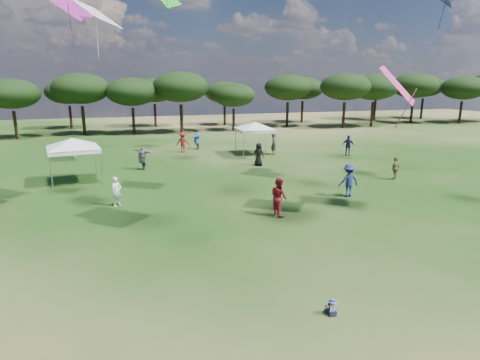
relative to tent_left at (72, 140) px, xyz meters
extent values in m
cylinder|color=black|center=(-8.04, 23.43, -1.20)|extent=(0.36, 0.36, 3.14)
ellipsoid|color=black|center=(-8.04, 23.43, 2.26)|extent=(6.11, 6.11, 3.29)
cylinder|color=black|center=(-0.92, 24.94, -1.04)|extent=(0.40, 0.40, 3.46)
ellipsoid|color=black|center=(-0.92, 24.94, 2.77)|extent=(6.73, 6.73, 3.63)
cylinder|color=black|center=(4.89, 23.76, -1.17)|extent=(0.37, 0.37, 3.21)
ellipsoid|color=black|center=(4.89, 23.76, 2.36)|extent=(6.24, 6.24, 3.36)
cylinder|color=black|center=(10.73, 23.31, -0.99)|extent=(0.41, 0.41, 3.56)
ellipsoid|color=black|center=(10.73, 23.31, 2.92)|extent=(6.91, 6.91, 3.73)
cylinder|color=black|center=(17.67, 23.64, -1.33)|extent=(0.33, 0.33, 2.88)
ellipsoid|color=black|center=(17.67, 23.64, 1.84)|extent=(5.60, 5.60, 3.02)
cylinder|color=black|center=(26.43, 26.10, -1.05)|extent=(0.39, 0.39, 3.44)
ellipsoid|color=black|center=(26.43, 26.10, 2.73)|extent=(6.69, 6.69, 3.60)
cylinder|color=black|center=(33.24, 22.18, -1.01)|extent=(0.40, 0.40, 3.53)
ellipsoid|color=black|center=(33.24, 22.18, 2.88)|extent=(6.86, 6.86, 3.70)
cylinder|color=black|center=(38.12, 22.59, -1.04)|extent=(0.40, 0.40, 3.47)
ellipsoid|color=black|center=(38.12, 22.59, 2.77)|extent=(6.74, 6.74, 3.63)
cylinder|color=black|center=(46.70, 24.59, -0.99)|extent=(0.41, 0.41, 3.57)
ellipsoid|color=black|center=(46.70, 24.59, 2.94)|extent=(6.94, 6.94, 3.74)
cylinder|color=black|center=(53.81, 22.25, -1.10)|extent=(0.38, 0.38, 3.35)
ellipsoid|color=black|center=(53.81, 22.25, 2.59)|extent=(6.51, 6.51, 3.51)
cylinder|color=black|center=(-3.05, 32.44, -1.22)|extent=(0.36, 0.36, 3.11)
ellipsoid|color=black|center=(-3.05, 32.44, 2.21)|extent=(6.05, 6.05, 3.26)
cylinder|color=black|center=(8.30, 31.65, -1.17)|extent=(0.37, 0.37, 3.20)
ellipsoid|color=black|center=(8.30, 31.65, 2.35)|extent=(6.21, 6.21, 3.35)
cylinder|color=black|center=(18.30, 30.47, -1.28)|extent=(0.34, 0.34, 2.99)
ellipsoid|color=black|center=(18.30, 30.47, 2.02)|extent=(5.81, 5.81, 3.13)
cylinder|color=black|center=(31.09, 30.87, -1.12)|extent=(0.38, 0.38, 3.31)
ellipsoid|color=black|center=(31.09, 30.87, 2.52)|extent=(6.43, 6.43, 3.47)
cylinder|color=black|center=(44.78, 31.25, -0.96)|extent=(0.42, 0.42, 3.64)
ellipsoid|color=black|center=(44.78, 31.25, 3.04)|extent=(7.06, 7.06, 3.81)
cylinder|color=black|center=(53.87, 30.64, -1.04)|extent=(0.40, 0.40, 3.46)
ellipsoid|color=black|center=(53.87, 30.64, 2.76)|extent=(6.72, 6.72, 3.62)
cylinder|color=gray|center=(-1.20, -1.65, -1.66)|extent=(0.06, 0.06, 2.22)
cylinder|color=gray|center=(1.65, -1.20, -1.66)|extent=(0.06, 0.06, 2.22)
cylinder|color=gray|center=(-1.65, 1.20, -1.66)|extent=(0.06, 0.06, 2.22)
cylinder|color=gray|center=(1.20, 1.65, -1.66)|extent=(0.06, 0.06, 2.22)
cube|color=white|center=(0.00, 0.00, -0.60)|extent=(3.48, 3.48, 0.25)
pyramid|color=white|center=(0.00, 0.00, 0.13)|extent=(6.12, 6.12, 0.60)
cylinder|color=gray|center=(12.99, 4.80, -1.66)|extent=(0.06, 0.06, 2.23)
cylinder|color=gray|center=(15.87, 4.67, -1.66)|extent=(0.06, 0.06, 2.23)
cylinder|color=gray|center=(13.12, 7.68, -1.66)|extent=(0.06, 0.06, 2.23)
cylinder|color=gray|center=(16.00, 7.55, -1.66)|extent=(0.06, 0.06, 2.23)
cube|color=white|center=(14.49, 6.18, -0.59)|extent=(3.18, 3.18, 0.25)
pyramid|color=white|center=(14.49, 6.18, 0.13)|extent=(6.19, 6.19, 0.60)
cube|color=#151A31|center=(8.12, -18.47, -2.69)|extent=(0.23, 0.23, 0.16)
cube|color=#151A31|center=(8.06, -18.32, -2.73)|extent=(0.09, 0.20, 0.09)
cube|color=#151A31|center=(8.20, -18.33, -2.73)|extent=(0.09, 0.20, 0.09)
cube|color=white|center=(8.12, -18.47, -2.52)|extent=(0.21, 0.16, 0.21)
cylinder|color=white|center=(7.99, -18.41, -2.52)|extent=(0.08, 0.21, 0.13)
cylinder|color=white|center=(8.25, -18.43, -2.52)|extent=(0.08, 0.21, 0.13)
sphere|color=#E0B293|center=(8.12, -18.47, -2.37)|extent=(0.14, 0.14, 0.14)
cone|color=#5472C4|center=(8.12, -18.47, -2.34)|extent=(0.24, 0.24, 0.02)
cylinder|color=#5472C4|center=(8.12, -18.47, -2.30)|extent=(0.16, 0.16, 0.06)
imported|color=navy|center=(10.08, 10.43, -1.92)|extent=(1.76, 2.00, 1.71)
imported|color=navy|center=(15.06, -8.15, -1.82)|extent=(1.24, 0.72, 1.90)
imported|color=white|center=(2.49, -6.04, -1.99)|extent=(0.68, 0.64, 1.57)
imported|color=olive|center=(20.30, -5.49, -2.01)|extent=(0.96, 0.70, 1.52)
imported|color=#19154C|center=(22.16, 3.20, -1.88)|extent=(1.07, 1.02, 1.78)
imported|color=#424246|center=(4.43, 2.60, -1.90)|extent=(1.77, 2.06, 1.75)
imported|color=maroon|center=(8.51, 9.14, -1.83)|extent=(1.39, 1.12, 1.88)
imported|color=silver|center=(-0.90, 8.82, -1.99)|extent=(0.78, 0.90, 1.57)
imported|color=#313237|center=(16.10, 5.70, -1.83)|extent=(0.66, 0.80, 1.88)
imported|color=black|center=(13.14, 1.45, -1.88)|extent=(1.01, 1.02, 1.78)
imported|color=maroon|center=(10.03, -10.01, -1.83)|extent=(0.83, 1.00, 1.89)
plane|color=#E03881|center=(15.08, -11.56, 3.47)|extent=(2.74, 2.54, 1.86)
plane|color=#8F237C|center=(1.01, -5.40, 7.10)|extent=(2.39, 2.05, 1.68)
plane|color=silver|center=(2.20, -7.76, 6.52)|extent=(2.61, 2.88, 1.40)
camera|label=1|loc=(2.64, -27.31, 3.67)|focal=30.00mm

